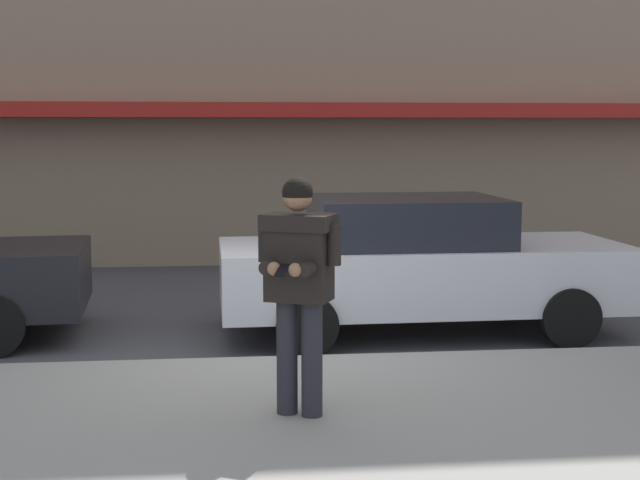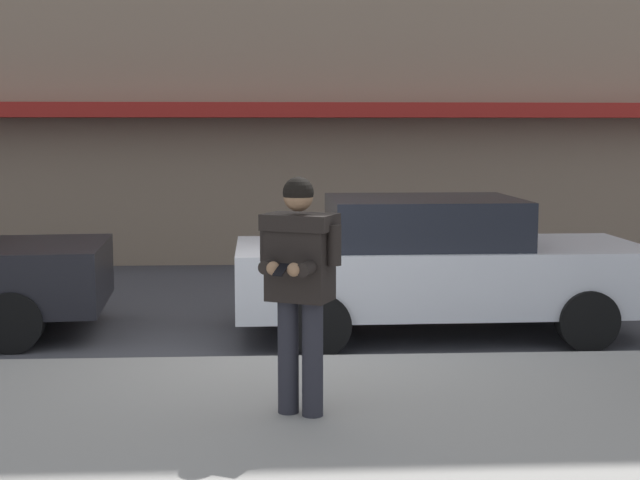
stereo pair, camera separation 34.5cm
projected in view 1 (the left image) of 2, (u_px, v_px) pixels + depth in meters
The scene contains 5 objects.
ground_plane at pixel (267, 365), 8.71m from camera, with size 80.00×80.00×0.00m, color #3D3D42.
sidewalk at pixel (436, 461), 5.99m from camera, with size 32.00×5.30×0.14m, color gray.
curb_paint_line at pixel (367, 361), 8.86m from camera, with size 28.00×0.12×0.01m, color silver.
parked_sedan_mid at pixel (418, 264), 10.00m from camera, with size 4.53×1.99×1.54m.
man_texting_on_phone at pixel (299, 270), 6.62m from camera, with size 0.62×0.65×1.81m.
Camera 1 is at (-0.40, -8.49, 2.29)m, focal length 50.00 mm.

